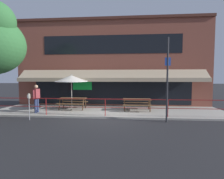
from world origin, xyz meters
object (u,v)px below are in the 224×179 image
at_px(pedestrian_walking, 36,97).
at_px(picnic_table_left, 73,100).
at_px(parking_meter_near, 29,98).
at_px(picnic_table_centre, 137,101).
at_px(patio_umbrella_left, 71,79).
at_px(street_sign_pole, 167,79).

bearing_deg(pedestrian_walking, picnic_table_left, 35.66).
xyz_separation_m(picnic_table_left, parking_meter_near, (-1.47, -2.78, 0.44)).
relative_size(picnic_table_centre, pedestrian_walking, 1.05).
distance_m(picnic_table_left, pedestrian_walking, 2.30).
relative_size(pedestrian_walking, parking_meter_near, 1.20).
distance_m(pedestrian_walking, parking_meter_near, 1.50).
bearing_deg(pedestrian_walking, patio_umbrella_left, 31.89).
relative_size(pedestrian_walking, street_sign_pole, 0.40).
bearing_deg(picnic_table_centre, parking_meter_near, -155.78).
xyz_separation_m(patio_umbrella_left, pedestrian_walking, (-1.85, -1.15, -1.12)).
bearing_deg(street_sign_pole, parking_meter_near, -178.75).
distance_m(pedestrian_walking, street_sign_pole, 7.72).
xyz_separation_m(pedestrian_walking, street_sign_pole, (7.53, -1.30, 1.11)).
distance_m(picnic_table_left, parking_meter_near, 3.17).
height_order(picnic_table_left, parking_meter_near, parking_meter_near).
xyz_separation_m(parking_meter_near, street_sign_pole, (7.16, 0.16, 1.02)).
height_order(parking_meter_near, street_sign_pole, street_sign_pole).
relative_size(picnic_table_left, street_sign_pole, 0.43).
relative_size(patio_umbrella_left, parking_meter_near, 1.67).
height_order(picnic_table_left, picnic_table_centre, same).
relative_size(picnic_table_centre, street_sign_pole, 0.43).
height_order(pedestrian_walking, parking_meter_near, pedestrian_walking).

